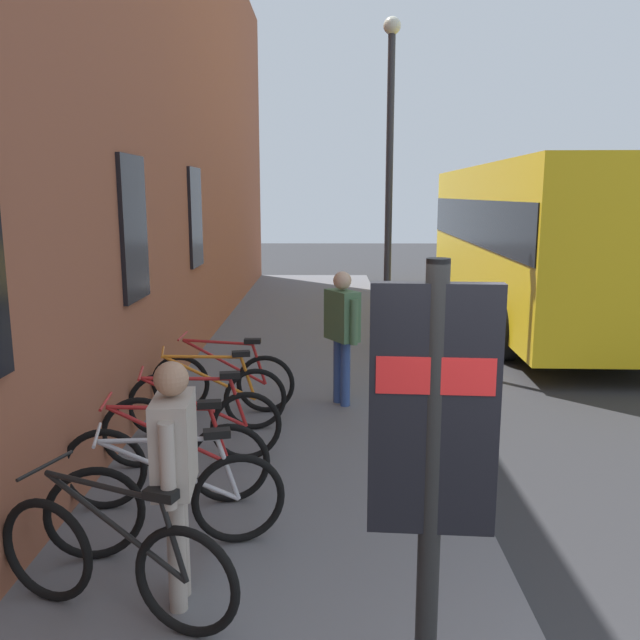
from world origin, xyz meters
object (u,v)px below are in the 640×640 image
(city_bus, at_px, (528,235))
(pedestrian_near_bus, at_px, (342,324))
(street_lamp, at_px, (390,161))
(bicycle_end_of_row, at_px, (168,463))
(bicycle_beside_lamp, at_px, (170,502))
(bicycle_mid_rack, at_px, (224,381))
(bicycle_by_door, at_px, (209,399))
(pedestrian_by_facade, at_px, (175,459))
(bicycle_leaning_wall, at_px, (115,561))
(transit_info_sign, at_px, (432,444))
(bicycle_under_window, at_px, (194,426))

(city_bus, height_order, pedestrian_near_bus, city_bus)
(street_lamp, bearing_deg, bicycle_end_of_row, 157.74)
(bicycle_beside_lamp, xyz_separation_m, bicycle_mid_rack, (3.23, 0.09, -0.00))
(bicycle_by_door, height_order, pedestrian_by_facade, pedestrian_by_facade)
(bicycle_end_of_row, xyz_separation_m, bicycle_by_door, (1.78, -0.04, 0.00))
(bicycle_leaning_wall, height_order, city_bus, city_bus)
(pedestrian_near_bus, bearing_deg, city_bus, -34.04)
(transit_info_sign, distance_m, city_bus, 12.22)
(bicycle_beside_lamp, height_order, pedestrian_by_facade, pedestrian_by_facade)
(bicycle_under_window, xyz_separation_m, bicycle_mid_rack, (1.60, -0.05, 0.00))
(bicycle_beside_lamp, distance_m, street_lamp, 7.49)
(bicycle_mid_rack, bearing_deg, city_bus, -40.93)
(bicycle_end_of_row, xyz_separation_m, bicycle_mid_rack, (2.50, -0.09, 0.00))
(bicycle_mid_rack, distance_m, city_bus, 8.67)
(bicycle_leaning_wall, bearing_deg, bicycle_under_window, -0.38)
(bicycle_by_door, xyz_separation_m, bicycle_mid_rack, (0.72, -0.05, 0.00))
(bicycle_leaning_wall, xyz_separation_m, bicycle_mid_rack, (4.05, -0.06, 0.00))
(bicycle_leaning_wall, bearing_deg, city_bus, -28.34)
(bicycle_leaning_wall, distance_m, pedestrian_by_facade, 0.73)
(bicycle_under_window, height_order, city_bus, city_bus)
(bicycle_beside_lamp, height_order, bicycle_end_of_row, same)
(bicycle_mid_rack, distance_m, pedestrian_by_facade, 3.93)
(bicycle_end_of_row, xyz_separation_m, pedestrian_near_bus, (2.83, -1.56, 0.66))
(bicycle_end_of_row, bearing_deg, city_bus, -32.43)
(bicycle_mid_rack, xyz_separation_m, street_lamp, (3.35, -2.30, 2.81))
(street_lamp, bearing_deg, city_bus, -46.66)
(bicycle_by_door, bearing_deg, transit_info_sign, -158.10)
(bicycle_by_door, xyz_separation_m, transit_info_sign, (-4.40, -1.77, 1.21))
(bicycle_leaning_wall, distance_m, city_bus, 12.02)
(bicycle_leaning_wall, xyz_separation_m, pedestrian_near_bus, (4.38, -1.53, 0.66))
(bicycle_mid_rack, bearing_deg, street_lamp, -34.52)
(transit_info_sign, distance_m, pedestrian_by_facade, 1.98)
(street_lamp, bearing_deg, bicycle_under_window, 154.60)
(bicycle_under_window, distance_m, transit_info_sign, 4.12)
(transit_info_sign, relative_size, street_lamp, 0.44)
(pedestrian_near_bus, relative_size, pedestrian_by_facade, 1.04)
(bicycle_beside_lamp, height_order, city_bus, city_bus)
(bicycle_beside_lamp, relative_size, street_lamp, 0.32)
(bicycle_by_door, distance_m, transit_info_sign, 4.90)
(bicycle_under_window, xyz_separation_m, city_bus, (8.06, -5.65, 1.41))
(bicycle_beside_lamp, distance_m, bicycle_end_of_row, 0.75)
(bicycle_beside_lamp, height_order, pedestrian_near_bus, pedestrian_near_bus)
(bicycle_beside_lamp, relative_size, bicycle_mid_rack, 0.98)
(bicycle_by_door, xyz_separation_m, street_lamp, (4.07, -2.35, 2.81))
(transit_info_sign, bearing_deg, city_bus, -18.52)
(bicycle_leaning_wall, relative_size, pedestrian_by_facade, 1.03)
(bicycle_leaning_wall, xyz_separation_m, bicycle_under_window, (2.44, -0.02, 0.00))
(bicycle_end_of_row, height_order, transit_info_sign, transit_info_sign)
(bicycle_by_door, xyz_separation_m, pedestrian_near_bus, (1.05, -1.51, 0.66))
(city_bus, relative_size, pedestrian_near_bus, 6.18)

